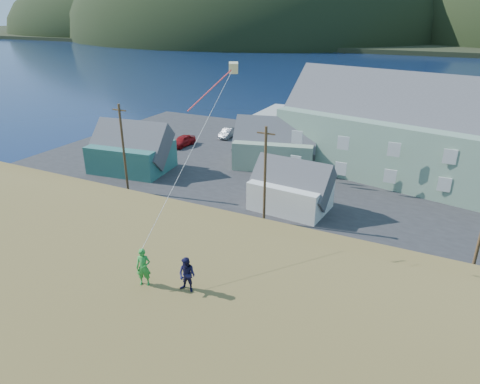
# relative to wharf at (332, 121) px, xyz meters

# --- Properties ---
(ground) EXTENTS (900.00, 900.00, 0.00)m
(ground) POSITION_rel_wharf_xyz_m (6.00, -40.00, -0.45)
(ground) COLOR #0A1638
(ground) RESTS_ON ground
(grass_strip) EXTENTS (110.00, 8.00, 0.10)m
(grass_strip) POSITION_rel_wharf_xyz_m (6.00, -42.00, -0.40)
(grass_strip) COLOR #4C3D19
(grass_strip) RESTS_ON ground
(waterfront_lot) EXTENTS (72.00, 36.00, 0.12)m
(waterfront_lot) POSITION_rel_wharf_xyz_m (6.00, -23.00, -0.39)
(waterfront_lot) COLOR #28282B
(waterfront_lot) RESTS_ON ground
(wharf) EXTENTS (26.00, 14.00, 0.90)m
(wharf) POSITION_rel_wharf_xyz_m (0.00, 0.00, 0.00)
(wharf) COLOR gray
(wharf) RESTS_ON ground
(far_shore) EXTENTS (900.00, 320.00, 2.00)m
(far_shore) POSITION_rel_wharf_xyz_m (6.00, 290.00, 0.55)
(far_shore) COLOR black
(far_shore) RESTS_ON ground
(lodge) EXTENTS (40.66, 18.99, 13.80)m
(lodge) POSITION_rel_wharf_xyz_m (19.25, -21.74, 4.84)
(lodge) COLOR gray
(lodge) RESTS_ON waterfront_lot
(shed_teal) EXTENTS (9.68, 7.37, 7.10)m
(shed_teal) POSITION_rel_wharf_xyz_m (-14.95, -32.95, 2.20)
(shed_teal) COLOR #285E58
(shed_teal) RESTS_ON waterfront_lot
(shed_palegreen_near) EXTENTS (10.89, 8.19, 7.09)m
(shed_palegreen_near) POSITION_rel_wharf_xyz_m (-0.58, -23.94, 2.22)
(shed_palegreen_near) COLOR gray
(shed_palegreen_near) RESTS_ON waterfront_lot
(shed_white) EXTENTS (7.69, 5.40, 5.84)m
(shed_white) POSITION_rel_wharf_xyz_m (5.44, -34.82, 1.81)
(shed_white) COLOR silver
(shed_white) RESTS_ON waterfront_lot
(shed_palegreen_far) EXTENTS (11.31, 7.24, 7.20)m
(shed_palegreen_far) POSITION_rel_wharf_xyz_m (2.19, -11.12, 2.30)
(shed_palegreen_far) COLOR slate
(shed_palegreen_far) RESTS_ON waterfront_lot
(utility_poles) EXTENTS (32.33, 0.24, 9.11)m
(utility_poles) POSITION_rel_wharf_xyz_m (4.76, -38.50, 4.15)
(utility_poles) COLOR #47331E
(utility_poles) RESTS_ON waterfront_lot
(parked_cars) EXTENTS (26.65, 11.87, 1.58)m
(parked_cars) POSITION_rel_wharf_xyz_m (-2.89, -19.22, 0.41)
(parked_cars) COLOR navy
(parked_cars) RESTS_ON waterfront_lot
(kite_flyer_green) EXTENTS (0.69, 0.59, 1.61)m
(kite_flyer_green) POSITION_rel_wharf_xyz_m (7.64, -58.69, 7.56)
(kite_flyer_green) COLOR #268E32
(kite_flyer_green) RESTS_ON hillside
(kite_flyer_navy) EXTENTS (0.74, 0.58, 1.48)m
(kite_flyer_navy) POSITION_rel_wharf_xyz_m (9.44, -58.29, 7.49)
(kite_flyer_navy) COLOR #16153B
(kite_flyer_navy) RESTS_ON hillside
(kite_rig) EXTENTS (0.93, 4.44, 10.24)m
(kite_rig) POSITION_rel_wharf_xyz_m (7.39, -50.74, 14.14)
(kite_rig) COLOR beige
(kite_rig) RESTS_ON ground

